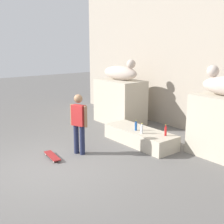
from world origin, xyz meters
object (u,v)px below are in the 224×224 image
at_px(skateboard, 52,156).
at_px(bottle_red, 166,131).
at_px(skater, 79,122).
at_px(bottle_blue, 136,126).
at_px(bottle_clear, 142,129).
at_px(statue_reclining_left, 121,72).

distance_m(skateboard, bottle_red, 3.20).
distance_m(skater, bottle_blue, 1.82).
relative_size(bottle_red, bottle_clear, 1.06).
xyz_separation_m(statue_reclining_left, bottle_red, (3.06, -0.91, -1.36)).
height_order(skateboard, bottle_blue, bottle_blue).
height_order(statue_reclining_left, bottle_red, statue_reclining_left).
bearing_deg(skateboard, bottle_clear, 76.58).
relative_size(bottle_blue, bottle_clear, 1.02).
height_order(statue_reclining_left, bottle_blue, statue_reclining_left).
distance_m(skater, bottle_clear, 1.85).
height_order(bottle_red, bottle_blue, bottle_red).
xyz_separation_m(skateboard, bottle_clear, (0.91, 2.41, 0.51)).
height_order(skateboard, bottle_clear, bottle_clear).
relative_size(skateboard, bottle_red, 2.51).
distance_m(statue_reclining_left, bottle_clear, 3.13).
xyz_separation_m(skater, bottle_red, (1.30, 2.05, -0.34)).
relative_size(statue_reclining_left, skater, 0.98).
height_order(bottle_red, bottle_clear, bottle_red).
xyz_separation_m(bottle_red, bottle_clear, (-0.56, -0.39, -0.01)).
relative_size(statue_reclining_left, bottle_clear, 5.32).
height_order(skater, bottle_red, skater).
bearing_deg(bottle_clear, bottle_red, 34.35).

